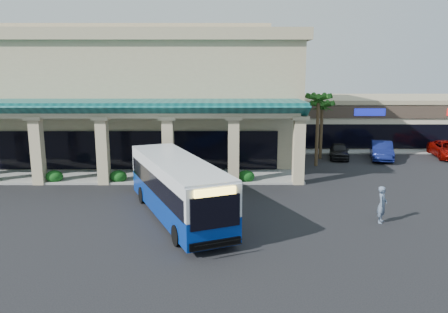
{
  "coord_description": "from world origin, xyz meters",
  "views": [
    {
      "loc": [
        0.75,
        -24.34,
        7.83
      ],
      "look_at": [
        0.84,
        3.91,
        2.2
      ],
      "focal_mm": 35.0,
      "sensor_mm": 36.0,
      "label": 1
    }
  ],
  "objects_px": {
    "transit_bus": "(177,189)",
    "pedestrian": "(382,205)",
    "car_white": "(382,150)",
    "car_silver": "(339,151)"
  },
  "relations": [
    {
      "from": "pedestrian",
      "to": "car_silver",
      "type": "distance_m",
      "value": 16.89
    },
    {
      "from": "transit_bus",
      "to": "pedestrian",
      "type": "bearing_deg",
      "value": -27.55
    },
    {
      "from": "transit_bus",
      "to": "pedestrian",
      "type": "relative_size",
      "value": 5.83
    },
    {
      "from": "pedestrian",
      "to": "transit_bus",
      "type": "bearing_deg",
      "value": 117.56
    },
    {
      "from": "transit_bus",
      "to": "car_silver",
      "type": "height_order",
      "value": "transit_bus"
    },
    {
      "from": "transit_bus",
      "to": "pedestrian",
      "type": "distance_m",
      "value": 10.74
    },
    {
      "from": "pedestrian",
      "to": "car_white",
      "type": "height_order",
      "value": "pedestrian"
    },
    {
      "from": "car_white",
      "to": "transit_bus",
      "type": "bearing_deg",
      "value": -121.91
    },
    {
      "from": "car_silver",
      "to": "car_white",
      "type": "height_order",
      "value": "car_white"
    },
    {
      "from": "transit_bus",
      "to": "pedestrian",
      "type": "xyz_separation_m",
      "value": [
        10.68,
        -0.86,
        -0.61
      ]
    }
  ]
}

